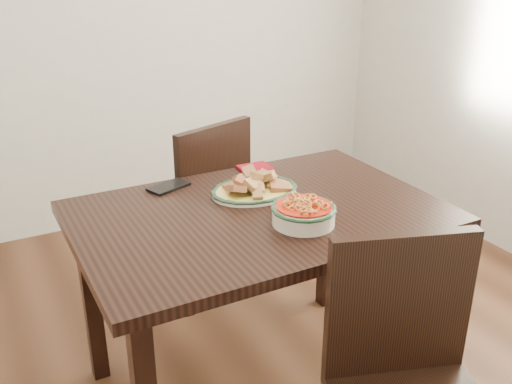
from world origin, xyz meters
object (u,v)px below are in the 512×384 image
chair_far (200,202)px  smartphone (169,187)px  fish_plate (254,182)px  chair_near (409,379)px  noodle_bowl (304,211)px  dining_table (259,234)px

chair_far → smartphone: chair_far is taller
fish_plate → smartphone: fish_plate is taller
chair_far → smartphone: 0.51m
chair_near → noodle_bowl: chair_near is taller
chair_near → fish_plate: 0.88m
fish_plate → smartphone: (-0.26, 0.20, -0.04)m
fish_plate → noodle_bowl: (0.02, -0.30, -0.00)m
fish_plate → noodle_bowl: fish_plate is taller
chair_far → smartphone: size_ratio=5.74×
dining_table → noodle_bowl: (0.08, -0.16, 0.14)m
noodle_bowl → smartphone: 0.58m
dining_table → fish_plate: bearing=67.7°
noodle_bowl → smartphone: (-0.29, 0.50, -0.04)m
chair_far → noodle_bowl: 0.91m
dining_table → chair_far: size_ratio=1.41×
chair_far → smartphone: (-0.27, -0.35, 0.26)m
chair_near → fish_plate: size_ratio=2.72×
smartphone → dining_table: bearing=-78.2°
chair_near → noodle_bowl: 0.60m
chair_near → smartphone: chair_near is taller
chair_far → noodle_bowl: (0.02, -0.86, 0.29)m
chair_near → noodle_bowl: bearing=110.6°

